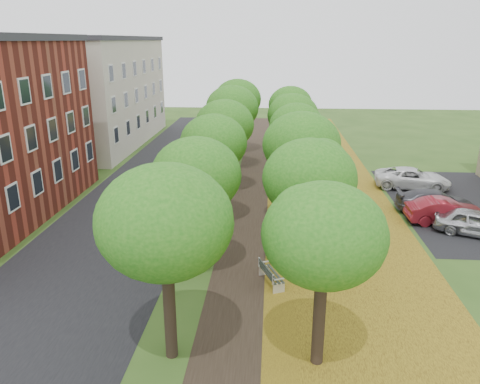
% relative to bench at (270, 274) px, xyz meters
% --- Properties ---
extents(ground, '(120.00, 120.00, 0.00)m').
position_rel_bench_xyz_m(ground, '(-1.04, -5.06, -0.45)').
color(ground, '#2D4C19').
rests_on(ground, ground).
extents(street_asphalt, '(8.00, 70.00, 0.01)m').
position_rel_bench_xyz_m(street_asphalt, '(-8.54, 9.94, -0.45)').
color(street_asphalt, black).
rests_on(street_asphalt, ground).
extents(footpath, '(3.20, 70.00, 0.01)m').
position_rel_bench_xyz_m(footpath, '(-1.04, 9.94, -0.45)').
color(footpath, black).
rests_on(footpath, ground).
extents(leaf_verge, '(7.50, 70.00, 0.01)m').
position_rel_bench_xyz_m(leaf_verge, '(3.96, 9.94, -0.44)').
color(leaf_verge, '#A3881E').
rests_on(leaf_verge, ground).
extents(parking_lot, '(9.00, 16.00, 0.01)m').
position_rel_bench_xyz_m(parking_lot, '(12.46, 10.94, -0.45)').
color(parking_lot, black).
rests_on(parking_lot, ground).
extents(tree_row_west, '(4.03, 34.03, 6.32)m').
position_rel_bench_xyz_m(tree_row_west, '(-3.24, 9.94, 4.13)').
color(tree_row_west, black).
rests_on(tree_row_west, ground).
extents(tree_row_east, '(4.03, 34.03, 6.32)m').
position_rel_bench_xyz_m(tree_row_east, '(1.56, 9.94, 4.13)').
color(tree_row_east, black).
rests_on(tree_row_east, ground).
extents(building_cream, '(10.30, 20.30, 10.40)m').
position_rel_bench_xyz_m(building_cream, '(-18.04, 27.94, 4.76)').
color(building_cream, beige).
rests_on(building_cream, ground).
extents(bench, '(1.16, 1.89, 0.86)m').
position_rel_bench_xyz_m(bench, '(0.00, 0.00, 0.00)').
color(bench, '#26302A').
rests_on(bench, ground).
extents(car_silver, '(4.47, 3.23, 1.41)m').
position_rel_bench_xyz_m(car_silver, '(10.96, 6.09, 0.26)').
color(car_silver, '#A9A9AE').
rests_on(car_silver, ground).
extents(car_red, '(4.40, 1.57, 1.44)m').
position_rel_bench_xyz_m(car_red, '(9.96, 7.72, 0.27)').
color(car_red, maroon).
rests_on(car_red, ground).
extents(car_grey, '(4.73, 2.09, 1.35)m').
position_rel_bench_xyz_m(car_grey, '(9.96, 9.61, 0.23)').
color(car_grey, '#38373D').
rests_on(car_grey, ground).
extents(car_white, '(5.44, 3.05, 1.43)m').
position_rel_bench_xyz_m(car_white, '(9.96, 14.50, 0.27)').
color(car_white, silver).
rests_on(car_white, ground).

